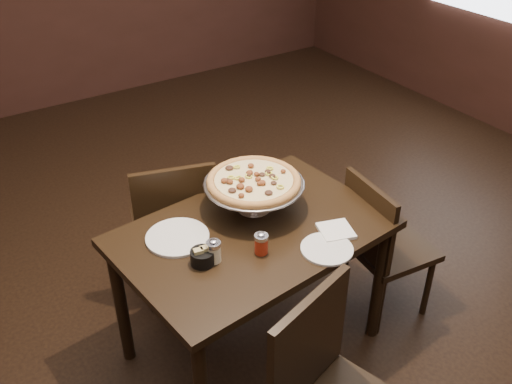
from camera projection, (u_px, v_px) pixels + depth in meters
room at (290, 78)px, 2.18m from camera, size 6.04×7.04×2.84m
dining_table at (253, 246)px, 2.55m from camera, size 1.24×0.89×0.73m
pizza_stand at (254, 181)px, 2.54m from camera, size 0.46×0.46×0.19m
parmesan_shaker at (214, 251)px, 2.29m from camera, size 0.06×0.06×0.11m
pepper_flake_shaker at (261, 243)px, 2.34m from camera, size 0.06×0.06×0.10m
packet_caddy at (202, 257)px, 2.29m from camera, size 0.10×0.10×0.08m
napkin_stack at (336, 231)px, 2.48m from camera, size 0.18×0.18×0.02m
plate_left at (177, 237)px, 2.44m from camera, size 0.27×0.27×0.01m
plate_near at (327, 249)px, 2.37m from camera, size 0.22×0.22×0.01m
serving_spatula at (274, 196)px, 2.45m from camera, size 0.14×0.14×0.02m
chair_far at (175, 224)px, 2.95m from camera, size 0.51×0.51×0.87m
chair_side at (382, 243)px, 2.87m from camera, size 0.42×0.42×0.82m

